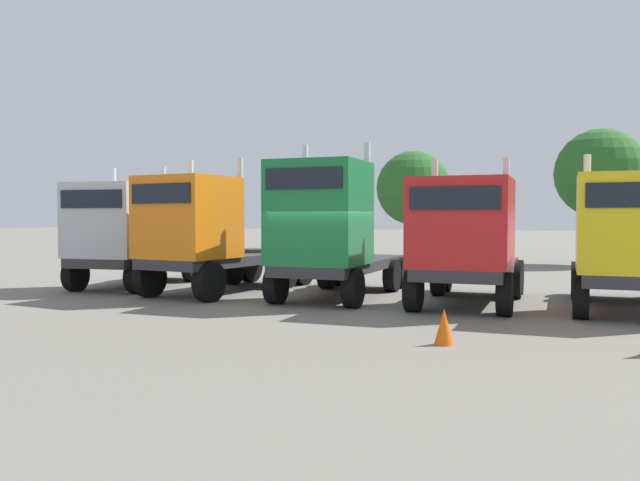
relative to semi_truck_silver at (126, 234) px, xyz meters
name	(u,v)px	position (x,y,z in m)	size (l,w,h in m)	color
ground	(324,305)	(7.50, -1.47, -1.81)	(200.00, 200.00, 0.00)	slate
semi_truck_silver	(126,234)	(0.00, 0.00, 0.00)	(3.04, 6.25, 4.03)	#333338
semi_truck_orange	(206,235)	(3.40, -0.67, 0.02)	(3.42, 6.69, 4.13)	#333338
semi_truck_green	(328,230)	(7.32, -0.66, 0.17)	(2.60, 6.32, 4.47)	#333338
semi_truck_red	(465,239)	(11.12, -0.70, -0.03)	(2.58, 5.93, 3.93)	#333338
semi_truck_yellow	(629,242)	(15.01, -0.51, -0.04)	(2.56, 6.02, 3.96)	#333338
traffic_cone_near	(444,327)	(11.48, -5.84, -1.47)	(0.36, 0.36, 0.68)	#F2590C
oak_far_left	(333,197)	(0.05, 20.28, 1.75)	(2.93, 2.93, 5.05)	#4C3823
oak_far_centre	(413,188)	(6.13, 15.73, 2.04)	(3.85, 3.85, 5.79)	#4C3823
oak_far_right	(600,174)	(15.13, 16.53, 2.65)	(4.31, 4.31, 6.62)	#4C3823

